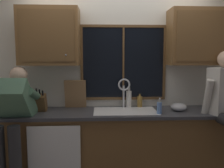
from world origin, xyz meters
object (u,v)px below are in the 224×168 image
at_px(cutting_board, 75,94).
at_px(soap_dispenser, 159,108).
at_px(bottle_tall_clear, 140,101).
at_px(mixing_bowl, 179,107).
at_px(knife_block, 41,103).
at_px(bottle_green_glass, 129,99).
at_px(person_standing, 12,117).

distance_m(cutting_board, soap_dispenser, 1.12).
bearing_deg(bottle_tall_clear, mixing_bowl, -27.95).
height_order(knife_block, bottle_tall_clear, knife_block).
xyz_separation_m(knife_block, bottle_green_glass, (1.14, 0.19, 0.01)).
distance_m(mixing_bowl, bottle_tall_clear, 0.53).
xyz_separation_m(knife_block, bottle_tall_clear, (1.29, 0.21, -0.03)).
height_order(mixing_bowl, bottle_tall_clear, bottle_tall_clear).
bearing_deg(soap_dispenser, bottle_green_glass, 129.63).
bearing_deg(mixing_bowl, person_standing, -172.19).
bearing_deg(bottle_tall_clear, knife_block, -170.87).
bearing_deg(bottle_green_glass, person_standing, -159.95).
height_order(cutting_board, mixing_bowl, cutting_board).
xyz_separation_m(bottle_green_glass, bottle_tall_clear, (0.15, 0.01, -0.04)).
relative_size(person_standing, bottle_green_glass, 5.12).
height_order(person_standing, mixing_bowl, person_standing).
bearing_deg(person_standing, soap_dispenser, 3.82).
relative_size(person_standing, soap_dispenser, 7.49).
xyz_separation_m(person_standing, mixing_bowl, (2.01, 0.28, 0.03)).
height_order(knife_block, bottle_green_glass, knife_block).
distance_m(knife_block, soap_dispenser, 1.48).
relative_size(soap_dispenser, bottle_green_glass, 0.68).
relative_size(cutting_board, soap_dispenser, 1.94).
bearing_deg(person_standing, mixing_bowl, 7.81).
xyz_separation_m(cutting_board, soap_dispenser, (1.05, -0.38, -0.11)).
distance_m(mixing_bowl, bottle_green_glass, 0.66).
relative_size(person_standing, mixing_bowl, 7.32).
distance_m(soap_dispenser, bottle_green_glass, 0.51).
bearing_deg(soap_dispenser, person_standing, -176.18).
height_order(mixing_bowl, bottle_green_glass, bottle_green_glass).
bearing_deg(bottle_green_glass, bottle_tall_clear, 5.41).
bearing_deg(person_standing, knife_block, 51.16).
bearing_deg(knife_block, cutting_board, 23.35).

